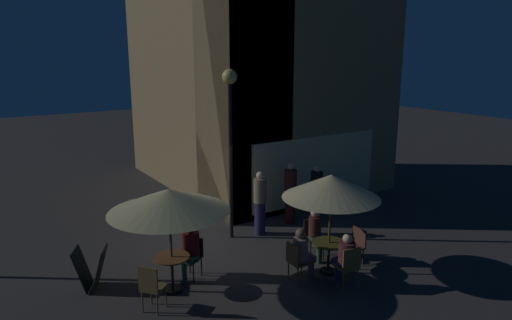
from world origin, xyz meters
TOP-DOWN VIEW (x-y plane):
  - ground_plane at (0.00, 0.00)m, footprint 60.00×60.00m
  - cafe_building at (3.75, 3.88)m, footprint 6.88×8.28m
  - street_lamp_near_corner at (1.19, 0.50)m, footprint 0.38×0.38m
  - menu_sandwich_board at (-2.65, -0.28)m, footprint 0.82×0.79m
  - cafe_table_0 at (-1.28, -1.31)m, footprint 0.75×0.75m
  - cafe_table_1 at (1.97, -2.45)m, footprint 0.77×0.77m
  - patio_umbrella_0 at (-1.28, -1.31)m, footprint 2.43×2.43m
  - patio_umbrella_1 at (1.97, -2.45)m, footprint 2.13×2.13m
  - cafe_chair_0 at (-1.93, -1.82)m, footprint 0.56×0.56m
  - cafe_chair_1 at (-0.62, -0.93)m, footprint 0.53×0.53m
  - cafe_chair_2 at (2.79, -2.48)m, footprint 0.44×0.44m
  - cafe_chair_3 at (2.24, -1.61)m, footprint 0.52×0.52m
  - cafe_chair_4 at (1.10, -2.40)m, footprint 0.46×0.46m
  - cafe_chair_5 at (1.81, -3.24)m, footprint 0.50×0.50m
  - patron_seated_0 at (-0.73, -0.99)m, footprint 0.56×0.51m
  - patron_seated_1 at (2.19, -1.74)m, footprint 0.40×0.51m
  - patron_seated_2 at (1.25, -2.41)m, footprint 0.53×0.35m
  - patron_seated_3 at (1.84, -3.10)m, footprint 0.41×0.54m
  - patron_standing_4 at (3.74, 0.04)m, footprint 0.35×0.35m
  - patron_standing_5 at (3.15, 0.49)m, footprint 0.36×0.36m
  - patron_standing_6 at (1.94, 0.26)m, footprint 0.34×0.34m

SIDE VIEW (x-z plane):
  - ground_plane at x=0.00m, z-range 0.00..0.00m
  - menu_sandwich_board at x=-2.65m, z-range 0.01..0.91m
  - cafe_chair_2 at x=2.79m, z-range 0.09..0.95m
  - cafe_chair_4 at x=1.10m, z-range 0.09..0.98m
  - cafe_chair_1 at x=-0.62m, z-range 0.10..0.98m
  - cafe_table_1 at x=1.97m, z-range 0.18..0.90m
  - cafe_chair_5 at x=1.81m, z-range 0.09..1.04m
  - cafe_chair_3 at x=2.24m, z-range 0.11..1.03m
  - cafe_table_0 at x=-1.28m, z-range 0.18..0.96m
  - cafe_chair_0 at x=-1.93m, z-range 0.09..1.05m
  - patron_seated_3 at x=1.84m, z-range 0.08..1.28m
  - patron_seated_2 at x=1.25m, z-range 0.08..1.29m
  - patron_seated_1 at x=2.19m, z-range 0.08..1.34m
  - patron_seated_0 at x=-0.73m, z-range 0.09..1.34m
  - patron_standing_4 at x=3.74m, z-range 0.01..1.74m
  - patron_standing_6 at x=1.94m, z-range 0.01..1.77m
  - patron_standing_5 at x=3.15m, z-range 0.01..1.81m
  - patio_umbrella_0 at x=-1.28m, z-range 0.87..3.09m
  - patio_umbrella_1 at x=1.97m, z-range 0.88..3.16m
  - street_lamp_near_corner at x=1.19m, z-range 1.09..5.53m
  - cafe_building at x=3.75m, z-range -0.01..9.25m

